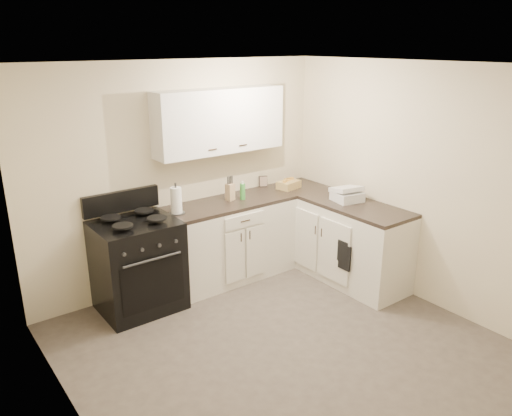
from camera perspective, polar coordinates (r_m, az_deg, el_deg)
floor at (r=4.78m, az=3.13°, el=-15.56°), size 3.60×3.60×0.00m
ceiling at (r=3.96m, az=3.78°, el=15.97°), size 3.60×3.60×0.00m
wall_back at (r=5.63m, az=-8.49°, el=3.68°), size 3.60×0.00×3.60m
wall_right at (r=5.49m, az=17.94°, el=2.59°), size 0.00×3.60×3.60m
wall_left at (r=3.42m, az=-20.53°, el=-7.39°), size 0.00×3.60×3.60m
wall_front at (r=3.18m, az=25.19°, el=-10.01°), size 3.60×0.00×3.60m
base_cabinets_back at (r=5.85m, az=-3.04°, el=-3.84°), size 1.55×0.60×0.90m
base_cabinets_right at (r=6.03m, az=8.98°, el=-3.34°), size 0.60×1.90×0.90m
countertop_back at (r=5.69m, az=-3.12°, el=0.54°), size 1.55×0.60×0.04m
countertop_right at (r=5.88m, az=9.20°, el=0.91°), size 0.60×1.90×0.04m
upper_cabinets at (r=5.60m, az=-4.16°, el=9.91°), size 1.55×0.30×0.70m
stove at (r=5.33m, az=-13.36°, el=-6.58°), size 0.82×0.70×0.99m
knife_block at (r=5.71m, az=-2.98°, el=1.84°), size 0.10×0.10×0.19m
paper_towel at (r=5.31m, az=-9.10°, el=0.84°), size 0.14×0.14×0.29m
soap_bottle at (r=5.74m, az=-1.54°, el=1.89°), size 0.07×0.07×0.18m
picture_frame at (r=6.26m, az=0.82°, el=3.07°), size 0.11×0.08×0.14m
wicker_basket at (r=6.20m, az=3.76°, el=2.68°), size 0.31×0.24×0.09m
countertop_grill at (r=5.78m, az=10.39°, el=1.33°), size 0.35×0.33×0.11m
oven_mitt_near at (r=5.53m, az=10.09°, el=-5.58°), size 0.02×0.17×0.29m
oven_mitt_far at (r=5.52m, az=9.88°, el=-4.93°), size 0.02×0.14×0.24m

